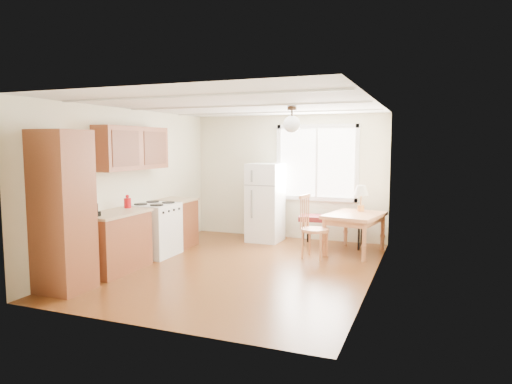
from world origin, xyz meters
The scene contains 11 objects.
room_shell centered at (0.00, 0.00, 1.25)m, with size 4.60×5.60×2.62m.
kitchen_run centered at (-1.72, -0.63, 0.84)m, with size 0.65×3.40×2.20m.
window_unit centered at (0.60, 2.47, 1.55)m, with size 1.64×0.05×1.51m.
pendant_light centered at (0.70, 0.40, 2.24)m, with size 0.26×0.26×0.40m.
refrigerator centered at (-0.31, 2.01, 0.77)m, with size 0.65×0.67×1.54m.
bench centered at (1.03, 2.01, 0.51)m, with size 1.28×0.60×0.57m.
dining_table centered at (1.50, 1.60, 0.60)m, with size 1.05×1.27×0.71m.
chair centered at (0.84, 1.03, 0.61)m, with size 0.48×0.47×1.06m.
table_lamp centered at (1.55, 1.94, 1.05)m, with size 0.27×0.27×0.47m.
coffee_maker centered at (-1.72, -1.32, 1.02)m, with size 0.20×0.24×0.32m.
kettle centered at (-1.78, -0.40, 0.99)m, with size 0.11×0.11×0.21m.
Camera 1 is at (2.73, -6.39, 1.92)m, focal length 32.00 mm.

